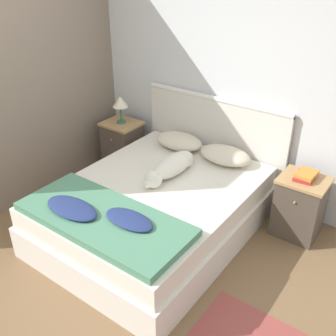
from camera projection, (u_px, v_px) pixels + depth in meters
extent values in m
plane|color=brown|center=(73.00, 290.00, 3.18)|extent=(16.00, 16.00, 0.00)
cube|color=silver|center=(215.00, 75.00, 4.06)|extent=(9.00, 0.06, 2.55)
cube|color=gray|center=(40.00, 76.00, 4.04)|extent=(0.06, 3.10, 2.55)
cube|color=silver|center=(155.00, 218.00, 3.77)|extent=(1.60, 2.06, 0.31)
cube|color=silver|center=(155.00, 196.00, 3.65)|extent=(1.54, 2.00, 0.20)
cube|color=silver|center=(213.00, 145.00, 4.34)|extent=(1.68, 0.04, 1.05)
cylinder|color=silver|center=(216.00, 99.00, 4.08)|extent=(1.68, 0.06, 0.06)
cube|color=#4C4238|center=(123.00, 147.00, 4.83)|extent=(0.41, 0.36, 0.58)
cube|color=tan|center=(121.00, 124.00, 4.68)|extent=(0.43, 0.39, 0.03)
sphere|color=tan|center=(111.00, 140.00, 4.62)|extent=(0.02, 0.02, 0.02)
cube|color=#4C4238|center=(299.00, 208.00, 3.69)|extent=(0.41, 0.36, 0.58)
cube|color=tan|center=(305.00, 180.00, 3.54)|extent=(0.43, 0.39, 0.03)
sphere|color=tan|center=(295.00, 203.00, 3.48)|extent=(0.02, 0.02, 0.02)
ellipsoid|color=beige|center=(179.00, 141.00, 4.27)|extent=(0.54, 0.36, 0.15)
ellipsoid|color=beige|center=(225.00, 155.00, 3.98)|extent=(0.54, 0.36, 0.15)
cube|color=#4C8466|center=(103.00, 219.00, 3.12)|extent=(1.45, 0.63, 0.06)
ellipsoid|color=navy|center=(72.00, 208.00, 3.15)|extent=(0.51, 0.25, 0.06)
ellipsoid|color=navy|center=(129.00, 219.00, 3.02)|extent=(0.43, 0.22, 0.05)
ellipsoid|color=silver|center=(174.00, 165.00, 3.78)|extent=(0.23, 0.57, 0.18)
sphere|color=silver|center=(153.00, 179.00, 3.56)|extent=(0.17, 0.17, 0.17)
ellipsoid|color=silver|center=(148.00, 184.00, 3.51)|extent=(0.07, 0.09, 0.07)
cone|color=silver|center=(150.00, 171.00, 3.56)|extent=(0.05, 0.05, 0.06)
cone|color=silver|center=(158.00, 174.00, 3.51)|extent=(0.05, 0.05, 0.06)
ellipsoid|color=silver|center=(190.00, 160.00, 3.95)|extent=(0.16, 0.25, 0.06)
cube|color=#AD2D28|center=(304.00, 177.00, 3.54)|extent=(0.18, 0.24, 0.03)
cube|color=orange|center=(307.00, 174.00, 3.53)|extent=(0.17, 0.22, 0.03)
cylinder|color=#336B4C|center=(121.00, 122.00, 4.67)|extent=(0.11, 0.11, 0.02)
cylinder|color=#336B4C|center=(121.00, 114.00, 4.62)|extent=(0.02, 0.02, 0.18)
cone|color=beige|center=(120.00, 101.00, 4.54)|extent=(0.18, 0.18, 0.13)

